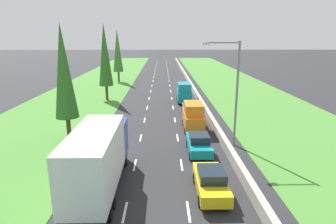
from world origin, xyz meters
name	(u,v)px	position (x,y,z in m)	size (l,w,h in m)	color
ground_plane	(161,83)	(0.00, 60.00, 0.00)	(300.00, 300.00, 0.00)	#28282B
grass_verge_left	(99,83)	(-12.65, 60.00, 0.02)	(14.00, 140.00, 0.04)	#478433
grass_verge_right	(231,83)	(14.35, 60.00, 0.02)	(14.00, 140.00, 0.04)	#478433
median_barrier	(189,81)	(5.70, 60.00, 0.42)	(0.44, 120.00, 0.85)	#9E9B93
lane_markings	(161,83)	(0.00, 60.00, 0.01)	(3.64, 116.00, 0.01)	white
yellow_sedan_right_lane	(211,181)	(3.26, 16.87, 0.81)	(1.82, 4.50, 1.64)	yellow
teal_sedan_right_lane	(199,143)	(3.31, 23.32, 0.81)	(1.82, 4.50, 1.64)	teal
orange_van_right_lane	(193,116)	(3.48, 29.57, 1.40)	(1.96, 4.90, 2.82)	orange
white_box_truck_left_lane	(99,158)	(-3.54, 17.33, 2.18)	(2.46, 9.40, 4.18)	black
grey_hatchback_right_lane_fifth	(190,108)	(3.69, 35.36, 0.84)	(1.74, 3.90, 1.72)	slate
teal_van_right_lane	(184,93)	(3.46, 42.40, 1.40)	(1.96, 4.90, 2.82)	teal
poplar_tree_second	(64,72)	(-8.32, 26.57, 6.33)	(2.06, 2.06, 10.57)	#4C3823
poplar_tree_third	(105,55)	(-8.07, 44.14, 6.67)	(2.08, 2.08, 11.25)	#4C3823
poplar_tree_fourth	(118,51)	(-8.86, 61.82, 6.42)	(2.07, 2.07, 10.73)	#4C3823
street_light_mast	(233,87)	(6.30, 25.00, 5.23)	(3.20, 0.28, 9.00)	gray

